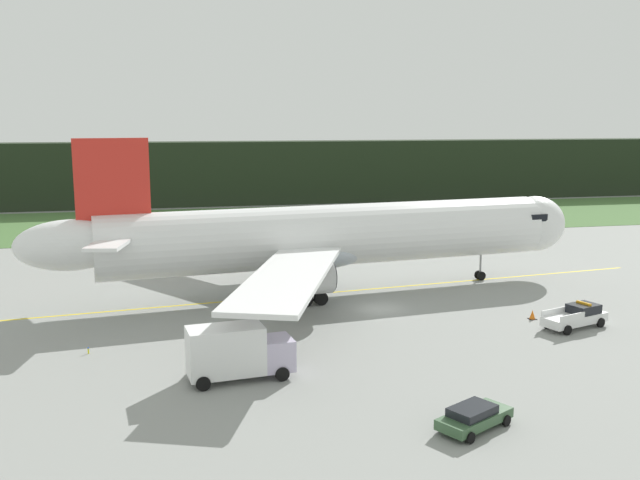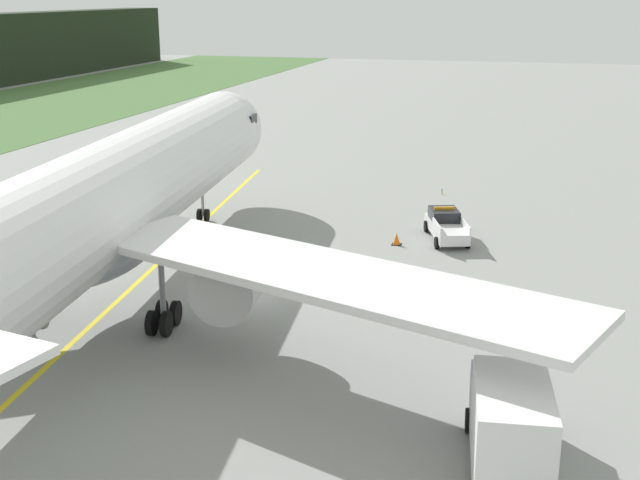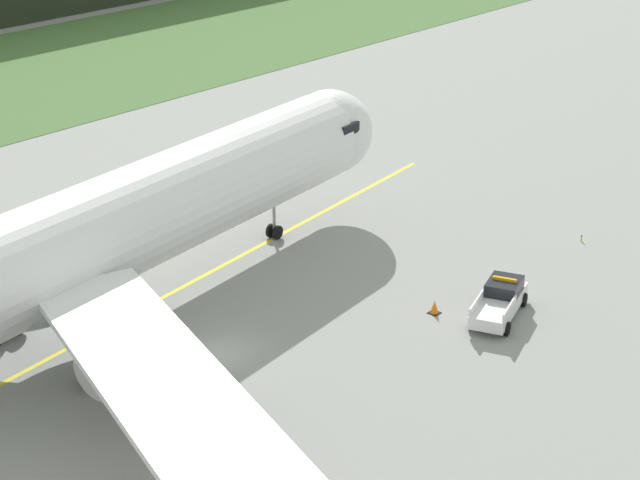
{
  "view_description": "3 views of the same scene",
  "coord_description": "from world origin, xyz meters",
  "px_view_note": "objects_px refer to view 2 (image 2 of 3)",
  "views": [
    {
      "loc": [
        -17.58,
        -56.07,
        16.24
      ],
      "look_at": [
        -3.27,
        8.37,
        4.74
      ],
      "focal_mm": 39.37,
      "sensor_mm": 36.0,
      "label": 1
    },
    {
      "loc": [
        -38.85,
        -14.33,
        15.47
      ],
      "look_at": [
        4.49,
        -2.55,
        2.06
      ],
      "focal_mm": 46.8,
      "sensor_mm": 36.0,
      "label": 2
    },
    {
      "loc": [
        -35.24,
        -38.07,
        28.29
      ],
      "look_at": [
        6.25,
        -1.81,
        4.98
      ],
      "focal_mm": 63.67,
      "sensor_mm": 36.0,
      "label": 3
    }
  ],
  "objects_px": {
    "airliner": "(104,205)",
    "apron_cone": "(397,239)",
    "catering_truck": "(510,424)",
    "ops_pickup_truck": "(446,225)"
  },
  "relations": [
    {
      "from": "airliner",
      "to": "apron_cone",
      "type": "xyz_separation_m",
      "value": [
        14.53,
        -12.18,
        -4.95
      ]
    },
    {
      "from": "catering_truck",
      "to": "apron_cone",
      "type": "xyz_separation_m",
      "value": [
        24.99,
        8.2,
        -1.46
      ]
    },
    {
      "from": "ops_pickup_truck",
      "to": "apron_cone",
      "type": "bearing_deg",
      "value": 127.23
    },
    {
      "from": "airliner",
      "to": "apron_cone",
      "type": "bearing_deg",
      "value": -39.96
    },
    {
      "from": "ops_pickup_truck",
      "to": "catering_truck",
      "type": "bearing_deg",
      "value": -168.85
    },
    {
      "from": "airliner",
      "to": "ops_pickup_truck",
      "type": "distance_m",
      "value": 22.89
    },
    {
      "from": "ops_pickup_truck",
      "to": "catering_truck",
      "type": "height_order",
      "value": "catering_truck"
    },
    {
      "from": "airliner",
      "to": "apron_cone",
      "type": "relative_size",
      "value": 69.49
    },
    {
      "from": "apron_cone",
      "to": "airliner",
      "type": "bearing_deg",
      "value": 140.04
    },
    {
      "from": "catering_truck",
      "to": "apron_cone",
      "type": "bearing_deg",
      "value": 18.16
    }
  ]
}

